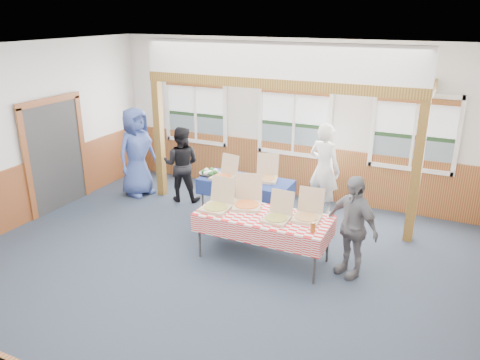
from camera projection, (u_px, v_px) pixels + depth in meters
name	position (u px, v px, depth m)	size (l,w,h in m)	color
floor	(215.00, 271.00, 7.04)	(8.00, 8.00, 0.00)	#283641
ceiling	(211.00, 52.00, 5.95)	(8.00, 8.00, 0.00)	white
wall_back	(295.00, 120.00, 9.47)	(8.00, 8.00, 0.00)	silver
wall_left	(10.00, 139.00, 8.10)	(8.00, 8.00, 0.00)	silver
wainscot_back	(293.00, 170.00, 9.81)	(7.98, 0.05, 1.10)	brown
wainscot_left	(21.00, 195.00, 8.45)	(0.05, 6.98, 1.10)	brown
cased_opening	(55.00, 156.00, 9.04)	(0.06, 1.30, 2.10)	#333333
window_left	(196.00, 107.00, 10.33)	(1.56, 0.10, 1.46)	white
window_mid	(294.00, 117.00, 9.41)	(1.56, 0.10, 1.46)	white
window_right	(415.00, 128.00, 8.49)	(1.56, 0.10, 1.46)	white
post_left	(159.00, 140.00, 9.59)	(0.15, 0.15, 2.40)	brown
post_right	(416.00, 174.00, 7.59)	(0.15, 0.15, 2.40)	brown
cross_beam	(275.00, 84.00, 8.15)	(5.15, 0.18, 0.18)	brown
table_left	(246.00, 183.00, 8.63)	(1.86, 1.35, 0.76)	#333333
table_right	(263.00, 218.00, 7.14)	(2.17, 1.26, 0.76)	#333333
pizza_box_a	(224.00, 175.00, 8.66)	(0.45, 0.52, 0.41)	tan
pizza_box_b	(266.00, 176.00, 8.59)	(0.51, 0.58, 0.44)	tan
pizza_box_c	(217.00, 205.00, 7.32)	(0.42, 0.52, 0.46)	tan
pizza_box_d	(247.00, 203.00, 7.41)	(0.57, 0.63, 0.47)	tan
pizza_box_e	(277.00, 216.00, 6.93)	(0.38, 0.46, 0.40)	tan
pizza_box_f	(307.00, 215.00, 6.96)	(0.41, 0.50, 0.43)	tan
veggie_tray	(210.00, 172.00, 8.90)	(0.42, 0.42, 0.09)	black
drink_glass	(313.00, 227.00, 6.54)	(0.07, 0.07, 0.15)	brown
woman_white	(324.00, 169.00, 8.76)	(0.65, 0.43, 1.78)	white
woman_black	(181.00, 164.00, 9.44)	(0.75, 0.58, 1.54)	black
man_blue	(137.00, 152.00, 9.69)	(0.91, 0.59, 1.86)	#3C5097
person_grey	(352.00, 226.00, 6.72)	(0.90, 0.38, 1.54)	slate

